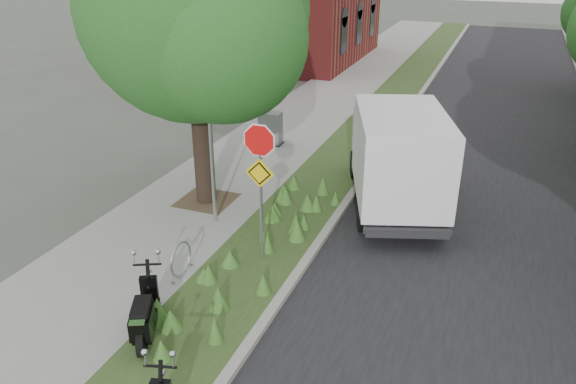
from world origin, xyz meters
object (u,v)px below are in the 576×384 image
scooter_near (145,319)px  box_truck (397,153)px  sign_assembly (260,166)px  utility_cabinet (270,129)px

scooter_near → box_truck: (2.89, 7.09, 0.99)m
scooter_near → box_truck: box_truck is taller
sign_assembly → scooter_near: sign_assembly is taller
box_truck → utility_cabinet: bearing=147.6°
scooter_near → sign_assembly: bearing=75.5°
box_truck → utility_cabinet: box_truck is taller
scooter_near → utility_cabinet: utility_cabinet is taller
sign_assembly → box_truck: sign_assembly is taller
scooter_near → utility_cabinet: 10.35m
sign_assembly → utility_cabinet: sign_assembly is taller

